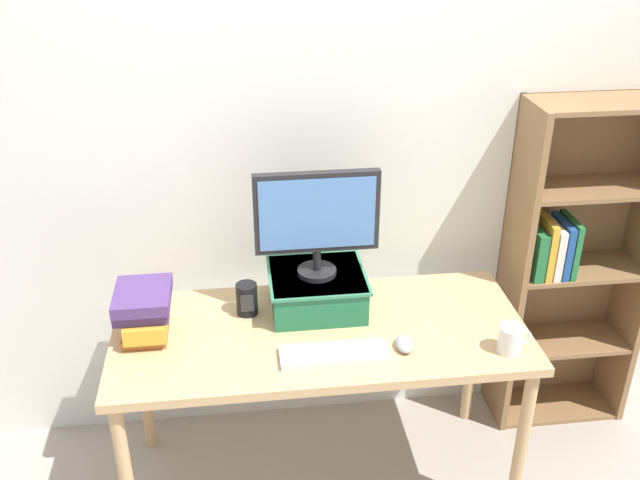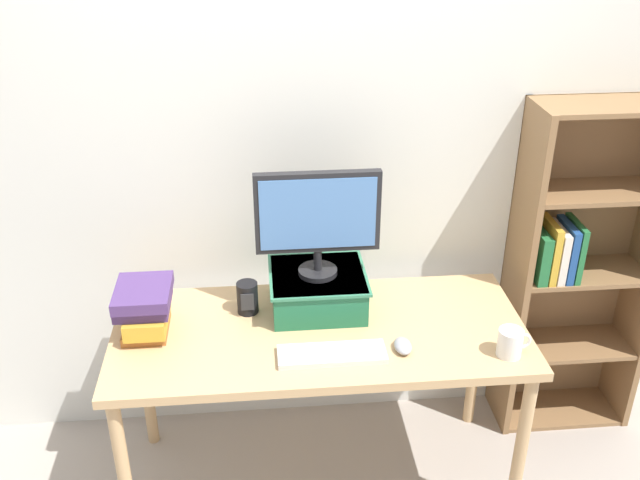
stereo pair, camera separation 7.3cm
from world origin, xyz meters
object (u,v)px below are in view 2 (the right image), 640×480
(desk, at_px, (320,346))
(desk_speaker, at_px, (247,298))
(computer_mouse, at_px, (403,346))
(coffee_mug, at_px, (511,343))
(bookshelf_unit, at_px, (575,268))
(computer_monitor, at_px, (318,217))
(keyboard, at_px, (332,354))
(riser_box, at_px, (318,289))
(book_stack, at_px, (145,308))

(desk, height_order, desk_speaker, desk_speaker)
(desk, distance_m, computer_mouse, 0.35)
(desk_speaker, bearing_deg, coffee_mug, -21.64)
(bookshelf_unit, height_order, computer_mouse, bookshelf_unit)
(bookshelf_unit, relative_size, computer_mouse, 14.74)
(bookshelf_unit, distance_m, computer_monitor, 1.23)
(keyboard, distance_m, computer_mouse, 0.26)
(riser_box, bearing_deg, bookshelf_unit, 8.99)
(desk, xyz_separation_m, computer_monitor, (0.01, 0.16, 0.48))
(bookshelf_unit, relative_size, computer_monitor, 3.22)
(bookshelf_unit, xyz_separation_m, coffee_mug, (-0.49, -0.57, 0.04))
(book_stack, xyz_separation_m, desk_speaker, (0.38, 0.10, -0.04))
(computer_monitor, relative_size, computer_mouse, 4.57)
(computer_monitor, distance_m, computer_mouse, 0.57)
(desk, bearing_deg, book_stack, 175.54)
(coffee_mug, bearing_deg, riser_box, 149.61)
(desk_speaker, bearing_deg, bookshelf_unit, 7.83)
(computer_monitor, bearing_deg, bookshelf_unit, 9.06)
(computer_mouse, bearing_deg, desk, 150.73)
(computer_mouse, height_order, coffee_mug, coffee_mug)
(computer_monitor, bearing_deg, desk_speaker, -177.30)
(riser_box, relative_size, desk_speaker, 2.94)
(desk, relative_size, keyboard, 4.04)
(computer_mouse, relative_size, desk_speaker, 0.80)
(bookshelf_unit, xyz_separation_m, desk_speaker, (-1.43, -0.20, 0.05))
(coffee_mug, distance_m, desk_speaker, 1.01)
(computer_mouse, relative_size, book_stack, 0.42)
(keyboard, bearing_deg, riser_box, 93.37)
(computer_monitor, height_order, computer_mouse, computer_monitor)
(keyboard, distance_m, coffee_mug, 0.64)
(desk, xyz_separation_m, keyboard, (0.03, -0.18, 0.09))
(desk, bearing_deg, desk_speaker, 151.74)
(book_stack, xyz_separation_m, coffee_mug, (1.32, -0.28, -0.05))
(desk_speaker, bearing_deg, computer_monitor, 2.70)
(bookshelf_unit, height_order, riser_box, bookshelf_unit)
(computer_monitor, relative_size, keyboard, 1.22)
(riser_box, relative_size, computer_monitor, 0.80)
(computer_monitor, height_order, book_stack, computer_monitor)
(desk, relative_size, computer_monitor, 3.32)
(computer_mouse, relative_size, coffee_mug, 0.84)
(desk, distance_m, keyboard, 0.20)
(book_stack, relative_size, desk_speaker, 1.92)
(bookshelf_unit, distance_m, keyboard, 1.24)
(book_stack, bearing_deg, computer_monitor, 9.31)
(desk, relative_size, computer_mouse, 15.18)
(book_stack, distance_m, desk_speaker, 0.40)
(computer_monitor, height_order, desk_speaker, computer_monitor)
(riser_box, bearing_deg, computer_mouse, -48.84)
(riser_box, distance_m, keyboard, 0.35)
(riser_box, height_order, desk_speaker, riser_box)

